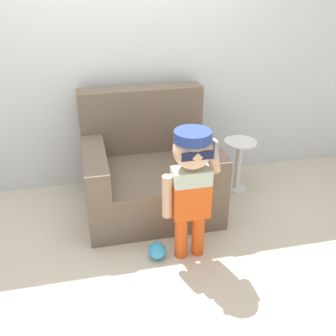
{
  "coord_description": "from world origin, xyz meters",
  "views": [
    {
      "loc": [
        -0.38,
        -2.81,
        2.02
      ],
      "look_at": [
        0.23,
        -0.13,
        0.58
      ],
      "focal_mm": 42.0,
      "sensor_mm": 36.0,
      "label": 1
    }
  ],
  "objects_px": {
    "side_table": "(239,161)",
    "toy_ball": "(157,251)",
    "person_child": "(191,177)",
    "armchair": "(148,169)"
  },
  "relations": [
    {
      "from": "armchair",
      "to": "side_table",
      "type": "xyz_separation_m",
      "value": [
        0.89,
        0.04,
        -0.03
      ]
    },
    {
      "from": "side_table",
      "to": "person_child",
      "type": "bearing_deg",
      "value": -130.57
    },
    {
      "from": "armchair",
      "to": "side_table",
      "type": "height_order",
      "value": "armchair"
    },
    {
      "from": "person_child",
      "to": "side_table",
      "type": "distance_m",
      "value": 1.18
    },
    {
      "from": "armchair",
      "to": "person_child",
      "type": "relative_size",
      "value": 1.1
    },
    {
      "from": "person_child",
      "to": "armchair",
      "type": "bearing_deg",
      "value": 101.63
    },
    {
      "from": "side_table",
      "to": "armchair",
      "type": "bearing_deg",
      "value": -177.71
    },
    {
      "from": "armchair",
      "to": "toy_ball",
      "type": "distance_m",
      "value": 0.85
    },
    {
      "from": "side_table",
      "to": "toy_ball",
      "type": "distance_m",
      "value": 1.31
    },
    {
      "from": "armchair",
      "to": "person_child",
      "type": "bearing_deg",
      "value": -78.37
    }
  ]
}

